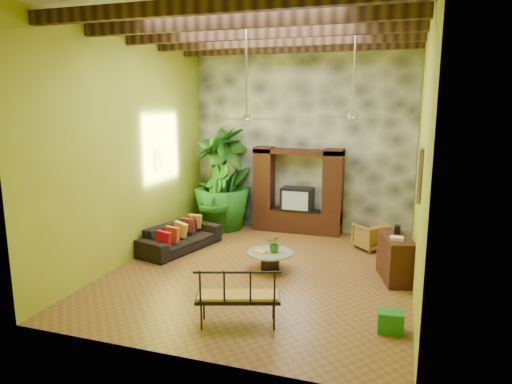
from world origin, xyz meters
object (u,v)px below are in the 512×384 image
(sofa, at_px, (180,237))
(wicker_armchair, at_px, (371,236))
(ceiling_fan_back, at_px, (353,106))
(tall_plant_a, at_px, (226,179))
(side_console, at_px, (396,258))
(ceiling_fan_front, at_px, (246,107))
(green_bin, at_px, (390,322))
(tall_plant_b, at_px, (214,199))
(entertainment_center, at_px, (297,197))
(iron_bench, at_px, (236,294))
(coffee_table, at_px, (270,258))
(tall_plant_c, at_px, (223,179))

(sofa, distance_m, wicker_armchair, 4.59)
(ceiling_fan_back, height_order, wicker_armchair, ceiling_fan_back)
(tall_plant_a, xyz_separation_m, side_console, (4.68, -2.60, -0.95))
(ceiling_fan_back, relative_size, tall_plant_a, 0.67)
(ceiling_fan_front, height_order, green_bin, ceiling_fan_front)
(tall_plant_b, bearing_deg, sofa, -97.14)
(sofa, bearing_deg, ceiling_fan_back, -68.84)
(ceiling_fan_back, relative_size, tall_plant_b, 0.99)
(entertainment_center, bearing_deg, iron_bench, -86.48)
(side_console, bearing_deg, green_bin, -106.28)
(sofa, distance_m, side_console, 4.96)
(iron_bench, relative_size, green_bin, 3.67)
(ceiling_fan_back, xyz_separation_m, green_bin, (1.05, -3.05, -3.24))
(ceiling_fan_front, xyz_separation_m, coffee_table, (0.34, 0.50, -3.15))
(coffee_table, bearing_deg, ceiling_fan_front, -123.91)
(wicker_armchair, relative_size, coffee_table, 0.73)
(entertainment_center, xyz_separation_m, wicker_armchair, (2.04, -0.89, -0.65))
(sofa, xyz_separation_m, tall_plant_c, (0.24, 2.09, 1.09))
(ceiling_fan_back, bearing_deg, tall_plant_c, 155.86)
(ceiling_fan_back, distance_m, coffee_table, 3.64)
(side_console, bearing_deg, sofa, 159.57)
(entertainment_center, distance_m, wicker_armchair, 2.32)
(ceiling_fan_back, distance_m, sofa, 4.99)
(wicker_armchair, height_order, green_bin, wicker_armchair)
(entertainment_center, relative_size, iron_bench, 1.71)
(wicker_armchair, relative_size, iron_bench, 0.50)
(side_console, bearing_deg, tall_plant_c, 136.19)
(iron_bench, xyz_separation_m, green_bin, (2.31, 0.60, -0.38))
(coffee_table, bearing_deg, wicker_armchair, 48.35)
(entertainment_center, xyz_separation_m, tall_plant_a, (-2.03, -0.15, 0.43))
(ceiling_fan_front, distance_m, sofa, 3.90)
(ceiling_fan_back, distance_m, tall_plant_a, 4.51)
(ceiling_fan_front, bearing_deg, ceiling_fan_back, 41.63)
(ceiling_fan_back, height_order, green_bin, ceiling_fan_back)
(entertainment_center, bearing_deg, tall_plant_a, -175.72)
(ceiling_fan_front, bearing_deg, green_bin, -26.90)
(ceiling_fan_back, bearing_deg, coffee_table, -143.07)
(iron_bench, bearing_deg, coffee_table, 76.24)
(ceiling_fan_back, height_order, tall_plant_b, ceiling_fan_back)
(entertainment_center, relative_size, tall_plant_c, 0.85)
(ceiling_fan_back, relative_size, sofa, 0.86)
(ceiling_fan_front, xyz_separation_m, iron_bench, (0.54, -2.04, -2.85))
(tall_plant_a, height_order, green_bin, tall_plant_a)
(ceiling_fan_front, xyz_separation_m, ceiling_fan_back, (1.80, 1.60, 0.00))
(sofa, relative_size, tall_plant_c, 0.77)
(tall_plant_a, height_order, coffee_table, tall_plant_a)
(wicker_armchair, bearing_deg, tall_plant_a, -53.80)
(green_bin, bearing_deg, tall_plant_b, 138.71)
(sofa, xyz_separation_m, wicker_armchair, (4.34, 1.50, -0.00))
(ceiling_fan_back, relative_size, side_console, 1.69)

